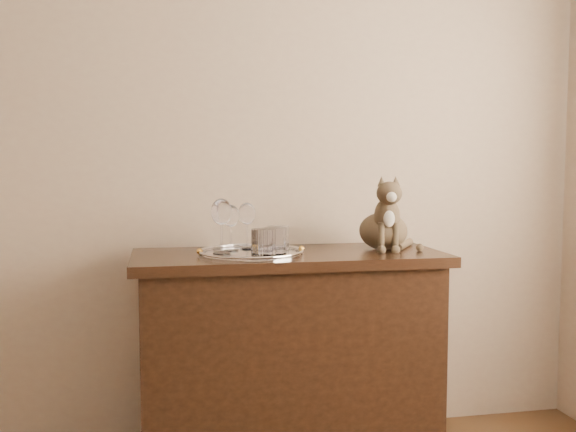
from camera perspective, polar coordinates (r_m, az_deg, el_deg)
name	(u,v)px	position (r m, az deg, el deg)	size (l,w,h in m)	color
wall_back	(131,126)	(2.74, -13.76, 7.77)	(4.00, 0.10, 2.70)	tan
sideboard	(289,359)	(2.59, 0.06, -12.63)	(1.20, 0.50, 0.85)	black
tray	(251,254)	(2.44, -3.27, -3.36)	(0.40, 0.40, 0.01)	silver
wine_glass_a	(231,228)	(2.48, -5.11, -1.07)	(0.07, 0.07, 0.18)	white
wine_glass_b	(247,226)	(2.54, -3.67, -0.88)	(0.07, 0.07, 0.18)	white
wine_glass_c	(222,226)	(2.40, -5.92, -0.92)	(0.08, 0.08, 0.21)	white
tumbler_a	(274,241)	(2.39, -1.21, -2.23)	(0.09, 0.09, 0.10)	silver
tumbler_b	(263,243)	(2.33, -2.19, -2.40)	(0.09, 0.09, 0.10)	white
tumbler_c	(278,239)	(2.48, -0.89, -2.02)	(0.09, 0.09, 0.10)	silver
cat	(383,212)	(2.61, 8.47, 0.31)	(0.30, 0.28, 0.30)	brown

